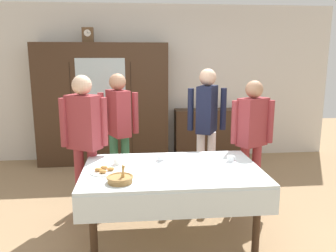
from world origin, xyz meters
TOP-DOWN VIEW (x-y plane):
  - ground_plane at (0.00, 0.00)m, footprint 12.00×12.00m
  - back_wall at (0.00, 2.65)m, footprint 6.40×0.10m
  - dining_table at (0.00, -0.24)m, footprint 1.77×1.13m
  - wall_cabinet at (-0.90, 2.35)m, footprint 2.19×0.46m
  - mantel_clock at (-1.10, 2.35)m, footprint 0.18×0.11m
  - bookshelf_low at (0.94, 2.41)m, footprint 1.20×0.35m
  - book_stack at (0.94, 2.41)m, footprint 0.17×0.21m
  - tea_cup_center at (-0.10, 0.05)m, footprint 0.13×0.13m
  - tea_cup_near_right at (0.65, -0.05)m, footprint 0.13×0.13m
  - tea_cup_mid_left at (-0.55, -0.05)m, footprint 0.13×0.13m
  - bread_basket at (-0.50, -0.55)m, footprint 0.24×0.24m
  - pastry_plate at (-0.67, -0.26)m, footprint 0.28×0.28m
  - spoon_center at (-0.15, 0.21)m, footprint 0.12×0.02m
  - spoon_mid_left at (0.29, 0.14)m, footprint 0.12×0.02m
  - person_near_right_end at (1.04, 0.43)m, footprint 0.52×0.36m
  - person_behind_table_right at (-0.93, 0.33)m, footprint 0.52×0.35m
  - person_behind_table_left at (0.59, 0.94)m, footprint 0.52×0.41m
  - person_beside_shelf at (-0.57, 0.96)m, footprint 0.52×0.41m

SIDE VIEW (x-z plane):
  - ground_plane at x=0.00m, z-range 0.00..0.00m
  - bookshelf_low at x=0.94m, z-range 0.00..0.90m
  - dining_table at x=0.00m, z-range 0.27..1.00m
  - spoon_center at x=-0.15m, z-range 0.72..0.73m
  - spoon_mid_left at x=0.29m, z-range 0.72..0.73m
  - pastry_plate at x=-0.67m, z-range 0.71..0.76m
  - tea_cup_center at x=-0.10m, z-range 0.72..0.78m
  - tea_cup_near_right at x=0.65m, z-range 0.72..0.78m
  - tea_cup_mid_left at x=-0.55m, z-range 0.72..0.78m
  - bread_basket at x=-0.50m, z-range 0.68..0.84m
  - person_near_right_end at x=1.04m, z-range 0.16..1.71m
  - book_stack at x=0.94m, z-range 0.90..1.01m
  - person_beside_shelf at x=-0.57m, z-range 0.17..1.78m
  - person_behind_table_right at x=-0.93m, z-range 0.18..1.80m
  - person_behind_table_left at x=0.59m, z-range 0.18..1.85m
  - wall_cabinet at x=-0.90m, z-range 0.00..2.04m
  - back_wall at x=0.00m, z-range 0.00..2.70m
  - mantel_clock at x=-1.10m, z-range 2.04..2.28m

